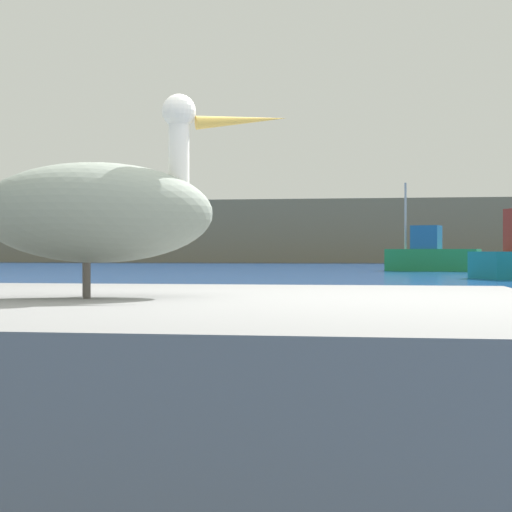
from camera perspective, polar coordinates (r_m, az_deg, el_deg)
ground_plane at (r=3.68m, az=5.69°, el=-16.52°), size 260.00×260.00×0.00m
hillside_backdrop at (r=82.59m, az=8.01°, el=1.68°), size 140.00×14.67×6.07m
pier_dock at (r=3.50m, az=-11.20°, el=-10.06°), size 3.79×2.84×0.87m
pelican at (r=3.45m, az=-10.97°, el=3.27°), size 1.33×0.79×0.88m
fishing_boat_green at (r=44.48m, az=12.40°, el=0.08°), size 5.16×2.86×4.88m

